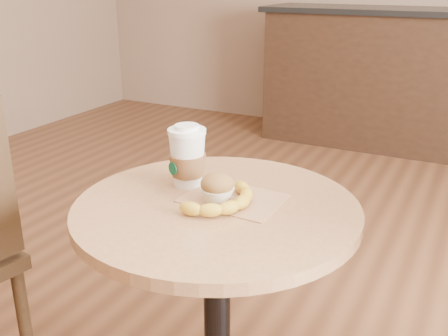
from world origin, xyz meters
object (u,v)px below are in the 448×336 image
Objects in this scene: cafe_table at (217,281)px; coffee_cup at (187,159)px; banana at (225,199)px; muffin at (217,188)px.

cafe_table is 0.33m from coffee_cup.
cafe_table is 3.30× the size of banana.
muffin is at bearing 98.24° from cafe_table.
banana is at bearing -5.22° from coffee_cup.
muffin reaches higher than banana.
muffin is (0.12, -0.07, -0.03)m from coffee_cup.
cafe_table is 0.26m from muffin.
muffin is at bearing -6.52° from coffee_cup.
cafe_table is at bearing -8.43° from coffee_cup.
coffee_cup is at bearing 149.32° from cafe_table.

